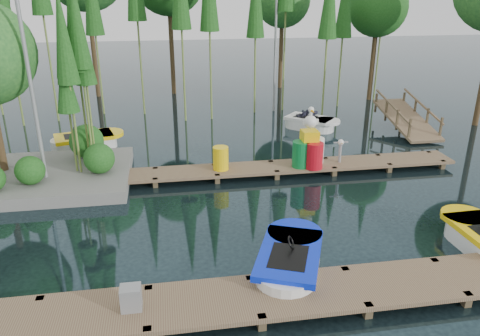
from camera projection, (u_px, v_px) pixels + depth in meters
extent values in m
plane|color=#1C2F34|center=(226.00, 210.00, 13.70)|extent=(90.00, 90.00, 0.00)
cube|color=brown|center=(256.00, 298.00, 9.48)|extent=(18.00, 1.50, 0.10)
cube|color=brown|center=(42.00, 308.00, 9.48)|extent=(0.16, 0.16, 0.50)
cube|color=brown|center=(149.00, 297.00, 9.81)|extent=(0.16, 0.16, 0.50)
cube|color=brown|center=(262.00, 326.00, 8.98)|extent=(0.16, 0.16, 0.50)
cube|color=brown|center=(250.00, 287.00, 10.13)|extent=(0.16, 0.16, 0.50)
cube|color=brown|center=(367.00, 315.00, 9.30)|extent=(0.16, 0.16, 0.50)
cube|color=brown|center=(344.00, 278.00, 10.46)|extent=(0.16, 0.16, 0.50)
cube|color=brown|center=(466.00, 303.00, 9.62)|extent=(0.16, 0.16, 0.50)
cube|color=brown|center=(433.00, 269.00, 10.78)|extent=(0.16, 0.16, 0.50)
cube|color=brown|center=(245.00, 169.00, 16.06)|extent=(15.00, 1.20, 0.10)
cube|color=brown|center=(24.00, 194.00, 14.62)|extent=(0.16, 0.16, 0.50)
cube|color=brown|center=(32.00, 182.00, 15.50)|extent=(0.16, 0.16, 0.50)
cube|color=brown|center=(91.00, 190.00, 14.92)|extent=(0.16, 0.16, 0.50)
cube|color=brown|center=(95.00, 178.00, 15.81)|extent=(0.16, 0.16, 0.50)
cube|color=brown|center=(156.00, 186.00, 15.23)|extent=(0.16, 0.16, 0.50)
cube|color=brown|center=(156.00, 175.00, 16.11)|extent=(0.16, 0.16, 0.50)
cube|color=brown|center=(217.00, 182.00, 15.54)|extent=(0.16, 0.16, 0.50)
cube|color=brown|center=(214.00, 171.00, 16.42)|extent=(0.16, 0.16, 0.50)
cube|color=brown|center=(277.00, 178.00, 15.84)|extent=(0.16, 0.16, 0.50)
cube|color=brown|center=(271.00, 168.00, 16.72)|extent=(0.16, 0.16, 0.50)
cube|color=brown|center=(334.00, 174.00, 16.15)|extent=(0.16, 0.16, 0.50)
cube|color=brown|center=(325.00, 164.00, 17.03)|extent=(0.16, 0.16, 0.50)
cube|color=brown|center=(389.00, 171.00, 16.45)|extent=(0.16, 0.16, 0.50)
cube|color=brown|center=(377.00, 161.00, 17.33)|extent=(0.16, 0.16, 0.50)
cube|color=brown|center=(442.00, 167.00, 16.76)|extent=(0.16, 0.16, 0.50)
cube|color=brown|center=(428.00, 158.00, 17.64)|extent=(0.16, 0.16, 0.50)
cube|color=slate|center=(35.00, 178.00, 15.49)|extent=(6.20, 4.20, 0.42)
sphere|color=#225C1D|center=(30.00, 170.00, 14.36)|extent=(0.90, 0.90, 0.90)
sphere|color=#225C1D|center=(87.00, 141.00, 16.53)|extent=(1.20, 1.20, 1.20)
sphere|color=#225C1D|center=(99.00, 158.00, 15.19)|extent=(1.00, 1.00, 1.00)
cylinder|color=olive|center=(81.00, 90.00, 15.24)|extent=(0.07, 0.07, 5.93)
cone|color=#225C1D|center=(73.00, 23.00, 14.48)|extent=(0.70, 0.70, 2.97)
cylinder|color=olive|center=(71.00, 95.00, 15.09)|extent=(0.07, 0.07, 5.66)
cone|color=#225C1D|center=(62.00, 31.00, 14.36)|extent=(0.70, 0.70, 2.83)
cylinder|color=olive|center=(89.00, 100.00, 15.42)|extent=(0.07, 0.07, 5.22)
cone|color=#225C1D|center=(82.00, 43.00, 14.75)|extent=(0.70, 0.70, 2.61)
cylinder|color=olive|center=(72.00, 101.00, 14.57)|extent=(0.07, 0.07, 5.53)
cone|color=#225C1D|center=(63.00, 37.00, 13.85)|extent=(0.70, 0.70, 2.76)
cylinder|color=olive|center=(71.00, 124.00, 14.94)|extent=(0.07, 0.07, 4.01)
cone|color=#225C1D|center=(65.00, 80.00, 14.42)|extent=(0.70, 0.70, 2.01)
cylinder|color=olive|center=(84.00, 87.00, 15.12)|extent=(0.07, 0.07, 6.11)
cone|color=#225C1D|center=(76.00, 18.00, 14.34)|extent=(0.70, 0.70, 3.05)
cylinder|color=#46331E|center=(373.00, 55.00, 25.89)|extent=(0.26, 0.26, 5.02)
sphere|color=#225C1D|center=(378.00, 7.00, 24.97)|extent=(3.16, 3.16, 3.16)
cylinder|color=#46331E|center=(281.00, 45.00, 28.92)|extent=(0.26, 0.26, 5.31)
cylinder|color=#46331E|center=(171.00, 38.00, 27.08)|extent=(0.26, 0.26, 6.46)
cylinder|color=#46331E|center=(92.00, 36.00, 26.31)|extent=(0.26, 0.26, 6.85)
cylinder|color=olive|center=(10.00, 43.00, 20.49)|extent=(0.09, 0.09, 7.48)
cylinder|color=olive|center=(43.00, 16.00, 20.85)|extent=(0.09, 0.09, 9.66)
cylinder|color=olive|center=(96.00, 36.00, 22.45)|extent=(0.09, 0.09, 7.69)
cylinder|color=olive|center=(138.00, 22.00, 22.19)|extent=(0.09, 0.09, 8.99)
cylinder|color=olive|center=(182.00, 30.00, 21.11)|extent=(0.09, 0.09, 8.44)
cylinder|color=olive|center=(210.00, 32.00, 21.47)|extent=(0.09, 0.09, 8.22)
cylinder|color=olive|center=(255.00, 38.00, 22.76)|extent=(0.09, 0.09, 7.41)
cylinder|color=olive|center=(286.00, 12.00, 22.77)|extent=(0.09, 0.09, 9.77)
cylinder|color=olive|center=(327.00, 39.00, 22.30)|extent=(0.09, 0.09, 7.40)
cylinder|color=olive|center=(342.00, 38.00, 24.02)|extent=(0.09, 0.09, 7.14)
cylinder|color=olive|center=(382.00, 21.00, 25.05)|extent=(0.09, 0.09, 8.61)
cylinder|color=gray|center=(30.00, 81.00, 13.88)|extent=(0.12, 0.12, 7.00)
cylinder|color=gray|center=(275.00, 42.00, 23.11)|extent=(0.12, 0.12, 7.00)
cube|color=brown|center=(406.00, 119.00, 20.82)|extent=(1.50, 3.94, 0.95)
cube|color=brown|center=(409.00, 130.00, 19.23)|extent=(0.08, 0.08, 0.90)
cube|color=brown|center=(397.00, 120.00, 20.20)|extent=(0.08, 0.08, 0.90)
cube|color=brown|center=(386.00, 111.00, 21.17)|extent=(0.08, 0.08, 0.90)
cube|color=brown|center=(376.00, 103.00, 22.14)|extent=(0.08, 0.08, 0.90)
cube|color=brown|center=(393.00, 107.00, 20.49)|extent=(0.06, 3.54, 0.83)
cube|color=brown|center=(441.00, 128.00, 19.44)|extent=(0.08, 0.08, 0.90)
cube|color=brown|center=(427.00, 118.00, 20.41)|extent=(0.08, 0.08, 0.90)
cube|color=brown|center=(415.00, 110.00, 21.38)|extent=(0.08, 0.08, 0.90)
cube|color=brown|center=(404.00, 102.00, 22.35)|extent=(0.08, 0.08, 0.90)
cube|color=brown|center=(423.00, 106.00, 20.71)|extent=(0.06, 3.54, 0.83)
cube|color=white|center=(289.00, 267.00, 10.57)|extent=(1.71, 1.71, 0.60)
cylinder|color=white|center=(293.00, 252.00, 11.17)|extent=(1.70, 1.70, 0.60)
cylinder|color=white|center=(285.00, 284.00, 9.98)|extent=(1.70, 1.70, 0.60)
cube|color=#0825D9|center=(290.00, 254.00, 10.45)|extent=(2.09, 2.61, 0.15)
cylinder|color=#0825D9|center=(295.00, 234.00, 11.32)|extent=(1.74, 1.74, 0.15)
cube|color=black|center=(288.00, 258.00, 10.24)|extent=(1.16, 1.30, 0.07)
torus|color=black|center=(291.00, 242.00, 10.52)|extent=(0.26, 0.34, 0.29)
cylinder|color=white|center=(469.00, 231.00, 12.12)|extent=(1.21, 1.21, 0.54)
cylinder|color=yellow|center=(465.00, 216.00, 12.26)|extent=(1.24, 1.24, 0.14)
cube|color=white|center=(85.00, 144.00, 18.68)|extent=(1.55, 1.54, 0.58)
cylinder|color=white|center=(101.00, 142.00, 18.92)|extent=(1.54, 1.54, 0.58)
cylinder|color=white|center=(68.00, 146.00, 18.44)|extent=(1.54, 1.54, 0.58)
cube|color=yellow|center=(84.00, 137.00, 18.56)|extent=(2.45, 1.80, 0.15)
cylinder|color=yellow|center=(107.00, 134.00, 18.91)|extent=(1.57, 1.57, 0.15)
cube|color=black|center=(78.00, 136.00, 18.46)|extent=(1.20, 1.02, 0.06)
torus|color=black|center=(87.00, 131.00, 18.54)|extent=(0.32, 0.23, 0.28)
imported|color=#1E1E2D|center=(76.00, 130.00, 18.35)|extent=(0.53, 0.45, 1.02)
cube|color=white|center=(309.00, 125.00, 21.31)|extent=(1.64, 1.64, 0.53)
cylinder|color=white|center=(321.00, 127.00, 21.02)|extent=(1.63, 1.63, 0.53)
cylinder|color=white|center=(298.00, 123.00, 21.60)|extent=(1.63, 1.63, 0.53)
cube|color=white|center=(309.00, 119.00, 21.20)|extent=(2.28, 2.22, 0.13)
cylinder|color=white|center=(327.00, 121.00, 20.78)|extent=(1.66, 1.66, 0.13)
cube|color=black|center=(306.00, 117.00, 21.28)|extent=(1.19, 1.17, 0.06)
torus|color=black|center=(313.00, 115.00, 21.06)|extent=(0.29, 0.28, 0.26)
imported|color=#1E1E2D|center=(305.00, 113.00, 21.24)|extent=(0.48, 0.47, 0.87)
imported|color=#1E1E2D|center=(315.00, 113.00, 21.35)|extent=(0.37, 0.36, 0.65)
cube|color=gray|center=(131.00, 298.00, 9.00)|extent=(0.40, 0.34, 0.49)
cylinder|color=yellow|center=(221.00, 158.00, 15.77)|extent=(0.53, 0.53, 0.79)
cylinder|color=#0C7330|center=(301.00, 154.00, 15.98)|extent=(0.60, 0.60, 0.90)
cylinder|color=white|center=(315.00, 150.00, 16.34)|extent=(0.60, 0.60, 0.90)
cylinder|color=red|center=(314.00, 156.00, 15.85)|extent=(0.60, 0.60, 0.90)
cube|color=yellow|center=(310.00, 135.00, 15.88)|extent=(0.55, 0.55, 0.35)
sphere|color=white|center=(310.00, 122.00, 15.71)|extent=(0.44, 0.44, 0.44)
cylinder|color=white|center=(311.00, 115.00, 15.61)|extent=(0.10, 0.10, 0.30)
sphere|color=white|center=(311.00, 110.00, 15.55)|extent=(0.20, 0.20, 0.20)
cone|color=#FFA30D|center=(313.00, 112.00, 15.38)|extent=(0.10, 0.30, 0.10)
cube|color=white|center=(310.00, 122.00, 15.71)|extent=(0.55, 0.06, 0.18)
cylinder|color=gray|center=(340.00, 154.00, 16.43)|extent=(0.11, 0.11, 0.63)
sphere|color=white|center=(341.00, 142.00, 16.28)|extent=(0.21, 0.21, 0.21)
cube|color=gray|center=(341.00, 142.00, 16.28)|extent=(0.53, 0.04, 0.04)
cone|color=#FFA30D|center=(342.00, 143.00, 16.16)|extent=(0.04, 0.11, 0.04)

